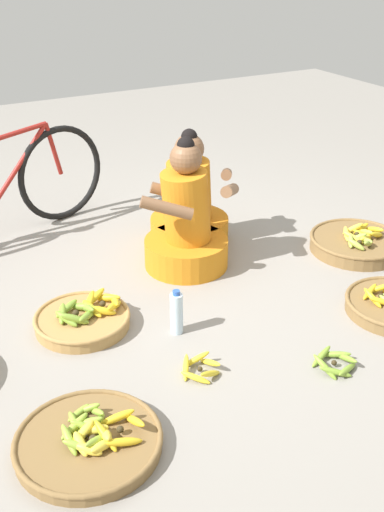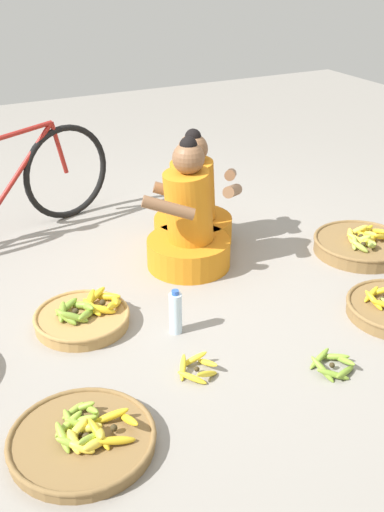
{
  "view_description": "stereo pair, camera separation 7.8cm",
  "coord_description": "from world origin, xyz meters",
  "px_view_note": "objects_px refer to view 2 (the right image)",
  "views": [
    {
      "loc": [
        -1.39,
        -2.75,
        1.86
      ],
      "look_at": [
        0.0,
        -0.2,
        0.35
      ],
      "focal_mm": 43.68,
      "sensor_mm": 36.0,
      "label": 1
    },
    {
      "loc": [
        -1.32,
        -2.79,
        1.86
      ],
      "look_at": [
        0.0,
        -0.2,
        0.35
      ],
      "focal_mm": 43.68,
      "sensor_mm": 36.0,
      "label": 2
    }
  ],
  "objects_px": {
    "banana_basket_back_center": "(361,245)",
    "vendor_woman_front": "(189,227)",
    "bicycle_leaning": "(0,188)",
    "loose_bananas_back_left": "(333,365)",
    "vendor_woman_behind": "(193,208)",
    "water_bottle": "(176,313)",
    "loose_bananas_front_left": "(197,368)",
    "banana_basket_front_right": "(83,317)",
    "banana_basket_mid_right": "(83,439)"
  },
  "relations": [
    {
      "from": "loose_bananas_back_left",
      "to": "banana_basket_mid_right",
      "type": "bearing_deg",
      "value": 177.14
    },
    {
      "from": "vendor_woman_front",
      "to": "bicycle_leaning",
      "type": "distance_m",
      "value": 1.32
    },
    {
      "from": "loose_bananas_front_left",
      "to": "vendor_woman_front",
      "type": "bearing_deg",
      "value": 65.1
    },
    {
      "from": "vendor_woman_front",
      "to": "banana_basket_mid_right",
      "type": "height_order",
      "value": "vendor_woman_front"
    },
    {
      "from": "banana_basket_back_center",
      "to": "loose_bananas_front_left",
      "type": "bearing_deg",
      "value": -157.56
    },
    {
      "from": "water_bottle",
      "to": "banana_basket_mid_right",
      "type": "bearing_deg",
      "value": -140.57
    },
    {
      "from": "vendor_woman_front",
      "to": "loose_bananas_front_left",
      "type": "bearing_deg",
      "value": -114.9
    },
    {
      "from": "banana_basket_front_right",
      "to": "loose_bananas_front_left",
      "type": "height_order",
      "value": "banana_basket_front_right"
    },
    {
      "from": "vendor_woman_front",
      "to": "banana_basket_back_center",
      "type": "xyz_separation_m",
      "value": [
        1.08,
        -0.35,
        -0.21
      ]
    },
    {
      "from": "banana_basket_back_center",
      "to": "loose_bananas_back_left",
      "type": "height_order",
      "value": "banana_basket_back_center"
    },
    {
      "from": "banana_basket_front_right",
      "to": "banana_basket_back_center",
      "type": "xyz_separation_m",
      "value": [
        1.88,
        -0.01,
        0.01
      ]
    },
    {
      "from": "water_bottle",
      "to": "loose_bananas_back_left",
      "type": "bearing_deg",
      "value": -49.94
    },
    {
      "from": "banana_basket_mid_right",
      "to": "loose_bananas_front_left",
      "type": "bearing_deg",
      "value": 18.49
    },
    {
      "from": "bicycle_leaning",
      "to": "vendor_woman_behind",
      "type": "bearing_deg",
      "value": -30.64
    },
    {
      "from": "bicycle_leaning",
      "to": "loose_bananas_back_left",
      "type": "height_order",
      "value": "bicycle_leaning"
    },
    {
      "from": "vendor_woman_front",
      "to": "banana_basket_back_center",
      "type": "distance_m",
      "value": 1.15
    },
    {
      "from": "banana_basket_mid_right",
      "to": "loose_bananas_back_left",
      "type": "bearing_deg",
      "value": -2.86
    },
    {
      "from": "vendor_woman_behind",
      "to": "banana_basket_front_right",
      "type": "xyz_separation_m",
      "value": [
        -0.98,
        -0.63,
        -0.2
      ]
    },
    {
      "from": "loose_bananas_back_left",
      "to": "loose_bananas_front_left",
      "type": "relative_size",
      "value": 1.1
    },
    {
      "from": "banana_basket_back_center",
      "to": "vendor_woman_front",
      "type": "bearing_deg",
      "value": 162.06
    },
    {
      "from": "vendor_woman_front",
      "to": "banana_basket_mid_right",
      "type": "bearing_deg",
      "value": -132.27
    },
    {
      "from": "banana_basket_back_center",
      "to": "water_bottle",
      "type": "bearing_deg",
      "value": -169.4
    },
    {
      "from": "vendor_woman_behind",
      "to": "banana_basket_mid_right",
      "type": "distance_m",
      "value": 1.95
    },
    {
      "from": "bicycle_leaning",
      "to": "loose_bananas_front_left",
      "type": "distance_m",
      "value": 2.0
    },
    {
      "from": "vendor_woman_behind",
      "to": "loose_bananas_front_left",
      "type": "relative_size",
      "value": 3.64
    },
    {
      "from": "vendor_woman_behind",
      "to": "bicycle_leaning",
      "type": "distance_m",
      "value": 1.29
    },
    {
      "from": "loose_bananas_back_left",
      "to": "loose_bananas_front_left",
      "type": "bearing_deg",
      "value": 155.4
    },
    {
      "from": "vendor_woman_front",
      "to": "banana_basket_front_right",
      "type": "xyz_separation_m",
      "value": [
        -0.8,
        -0.34,
        -0.22
      ]
    },
    {
      "from": "vendor_woman_behind",
      "to": "loose_bananas_back_left",
      "type": "relative_size",
      "value": 3.32
    },
    {
      "from": "bicycle_leaning",
      "to": "banana_basket_back_center",
      "type": "height_order",
      "value": "bicycle_leaning"
    },
    {
      "from": "vendor_woman_front",
      "to": "banana_basket_back_center",
      "type": "relative_size",
      "value": 1.35
    },
    {
      "from": "loose_bananas_back_left",
      "to": "vendor_woman_behind",
      "type": "bearing_deg",
      "value": 88.54
    },
    {
      "from": "vendor_woman_behind",
      "to": "banana_basket_mid_right",
      "type": "xyz_separation_m",
      "value": [
        -1.26,
        -1.48,
        -0.21
      ]
    },
    {
      "from": "vendor_woman_front",
      "to": "banana_basket_back_center",
      "type": "bearing_deg",
      "value": -17.94
    },
    {
      "from": "bicycle_leaning",
      "to": "banana_basket_mid_right",
      "type": "height_order",
      "value": "bicycle_leaning"
    },
    {
      "from": "bicycle_leaning",
      "to": "loose_bananas_front_left",
      "type": "relative_size",
      "value": 7.68
    },
    {
      "from": "loose_bananas_front_left",
      "to": "banana_basket_front_right",
      "type": "bearing_deg",
      "value": 118.51
    },
    {
      "from": "banana_basket_back_center",
      "to": "loose_bananas_back_left",
      "type": "xyz_separation_m",
      "value": [
        -0.94,
        -0.91,
        -0.03
      ]
    },
    {
      "from": "banana_basket_mid_right",
      "to": "loose_bananas_front_left",
      "type": "xyz_separation_m",
      "value": [
        0.63,
        0.21,
        -0.01
      ]
    },
    {
      "from": "bicycle_leaning",
      "to": "banana_basket_front_right",
      "type": "xyz_separation_m",
      "value": [
        0.12,
        -1.28,
        -0.31
      ]
    },
    {
      "from": "vendor_woman_front",
      "to": "vendor_woman_behind",
      "type": "height_order",
      "value": "vendor_woman_front"
    },
    {
      "from": "vendor_woman_behind",
      "to": "banana_basket_front_right",
      "type": "height_order",
      "value": "vendor_woman_behind"
    },
    {
      "from": "vendor_woman_behind",
      "to": "water_bottle",
      "type": "bearing_deg",
      "value": -122.06
    },
    {
      "from": "banana_basket_back_center",
      "to": "banana_basket_front_right",
      "type": "bearing_deg",
      "value": 179.81
    },
    {
      "from": "bicycle_leaning",
      "to": "loose_bananas_front_left",
      "type": "bearing_deg",
      "value": -76.2
    },
    {
      "from": "banana_basket_mid_right",
      "to": "banana_basket_back_center",
      "type": "xyz_separation_m",
      "value": [
        2.16,
        0.84,
        0.02
      ]
    },
    {
      "from": "banana_basket_back_center",
      "to": "bicycle_leaning",
      "type": "bearing_deg",
      "value": 147.35
    },
    {
      "from": "vendor_woman_front",
      "to": "banana_basket_mid_right",
      "type": "distance_m",
      "value": 1.63
    },
    {
      "from": "loose_bananas_front_left",
      "to": "loose_bananas_back_left",
      "type": "bearing_deg",
      "value": -24.6
    },
    {
      "from": "vendor_woman_front",
      "to": "banana_basket_mid_right",
      "type": "xyz_separation_m",
      "value": [
        -1.09,
        -1.19,
        -0.23
      ]
    }
  ]
}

